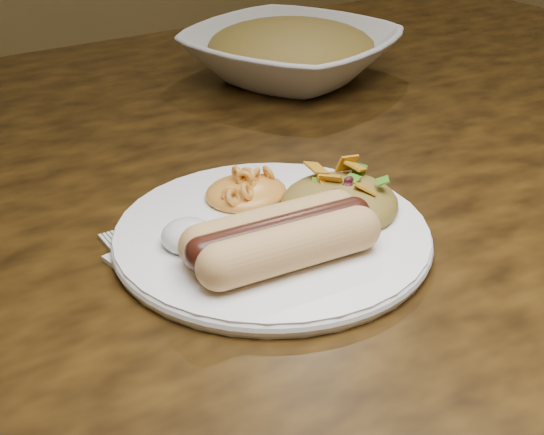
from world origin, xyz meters
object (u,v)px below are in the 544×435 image
serving_bowl (291,55)px  plate (272,236)px  table (192,242)px  fork (147,281)px

serving_bowl → plate: bearing=-125.7°
table → plate: bearing=-94.3°
plate → serving_bowl: size_ratio=1.00×
serving_bowl → table: bearing=-145.3°
plate → serving_bowl: bearing=54.3°
table → plate: size_ratio=6.40×
plate → fork: bearing=-179.8°
plate → serving_bowl: 0.41m
table → serving_bowl: 0.30m
plate → fork: (-0.11, -0.00, -0.00)m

